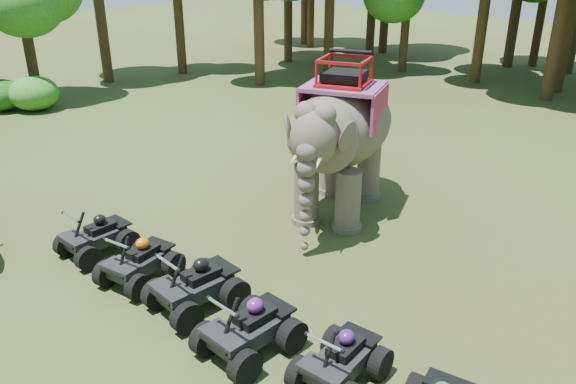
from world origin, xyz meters
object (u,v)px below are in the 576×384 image
Objects in this scene: atv_1 at (139,256)px; atv_2 at (195,279)px; atv_0 at (95,231)px; atv_4 at (341,353)px; elephant at (341,136)px; atv_3 at (249,322)px.

atv_2 is at bearing -3.78° from atv_1.
atv_0 is at bearing 170.17° from atv_1.
atv_2 is 1.13× the size of atv_4.
elephant reaches higher than atv_0.
atv_2 is (3.52, -0.02, 0.06)m from atv_0.
atv_1 is 0.93× the size of atv_3.
elephant reaches higher than atv_3.
atv_1 reaches higher than atv_4.
atv_4 is at bearing -72.88° from elephant.
atv_0 is 1.00× the size of atv_1.
atv_1 is 1.74m from atv_2.
atv_3 is (2.18, -6.13, -1.52)m from elephant.
atv_1 is (-1.35, -5.86, -1.56)m from elephant.
atv_0 is 1.02× the size of atv_4.
atv_1 is at bearing -178.78° from atv_3.
atv_0 is at bearing -135.79° from elephant.
atv_4 is at bearing 3.09° from atv_0.
atv_0 is 5.33m from atv_3.
atv_2 is 3.53m from atv_4.
atv_3 is 1.10× the size of atv_4.
atv_1 is 1.03× the size of atv_4.
atv_4 is (1.74, 0.39, -0.06)m from atv_3.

